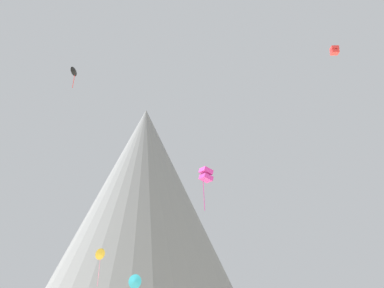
{
  "coord_description": "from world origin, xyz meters",
  "views": [
    {
      "loc": [
        -2.99,
        -33.69,
        3.36
      ],
      "look_at": [
        -1.18,
        31.09,
        25.09
      ],
      "focal_mm": 50.0,
      "sensor_mm": 36.0,
      "label": 1
    }
  ],
  "objects_px": {
    "kite_magenta_mid": "(206,175)",
    "kite_red_high": "(335,50)",
    "kite_gold_mid": "(101,255)",
    "kite_cyan_low": "(135,282)",
    "rock_massif": "(140,231)",
    "kite_black_high": "(75,71)"
  },
  "relations": [
    {
      "from": "kite_red_high",
      "to": "kite_magenta_mid",
      "type": "bearing_deg",
      "value": 67.35
    },
    {
      "from": "kite_gold_mid",
      "to": "kite_cyan_low",
      "type": "height_order",
      "value": "kite_gold_mid"
    },
    {
      "from": "kite_black_high",
      "to": "kite_red_high",
      "type": "xyz_separation_m",
      "value": [
        34.87,
        -16.65,
        -4.93
      ]
    },
    {
      "from": "rock_massif",
      "to": "kite_red_high",
      "type": "distance_m",
      "value": 81.08
    },
    {
      "from": "kite_magenta_mid",
      "to": "kite_gold_mid",
      "type": "xyz_separation_m",
      "value": [
        -16.13,
        26.48,
        -6.6
      ]
    },
    {
      "from": "rock_massif",
      "to": "kite_magenta_mid",
      "type": "relative_size",
      "value": 13.59
    },
    {
      "from": "kite_gold_mid",
      "to": "kite_magenta_mid",
      "type": "bearing_deg",
      "value": -103.93
    },
    {
      "from": "kite_black_high",
      "to": "kite_red_high",
      "type": "distance_m",
      "value": 38.95
    },
    {
      "from": "kite_magenta_mid",
      "to": "kite_red_high",
      "type": "bearing_deg",
      "value": 37.74
    },
    {
      "from": "kite_cyan_low",
      "to": "kite_magenta_mid",
      "type": "bearing_deg",
      "value": -44.15
    },
    {
      "from": "kite_red_high",
      "to": "rock_massif",
      "type": "bearing_deg",
      "value": 18.85
    },
    {
      "from": "rock_massif",
      "to": "kite_magenta_mid",
      "type": "height_order",
      "value": "rock_massif"
    },
    {
      "from": "rock_massif",
      "to": "kite_black_high",
      "type": "relative_size",
      "value": 20.5
    },
    {
      "from": "kite_gold_mid",
      "to": "kite_black_high",
      "type": "height_order",
      "value": "kite_black_high"
    },
    {
      "from": "kite_gold_mid",
      "to": "kite_black_high",
      "type": "bearing_deg",
      "value": -146.86
    },
    {
      "from": "kite_cyan_low",
      "to": "kite_black_high",
      "type": "height_order",
      "value": "kite_black_high"
    },
    {
      "from": "rock_massif",
      "to": "kite_magenta_mid",
      "type": "bearing_deg",
      "value": -79.71
    },
    {
      "from": "rock_massif",
      "to": "kite_black_high",
      "type": "distance_m",
      "value": 60.96
    },
    {
      "from": "kite_gold_mid",
      "to": "kite_red_high",
      "type": "bearing_deg",
      "value": -91.01
    },
    {
      "from": "kite_magenta_mid",
      "to": "kite_gold_mid",
      "type": "distance_m",
      "value": 31.7
    },
    {
      "from": "kite_magenta_mid",
      "to": "kite_cyan_low",
      "type": "bearing_deg",
      "value": 170.86
    },
    {
      "from": "kite_magenta_mid",
      "to": "kite_red_high",
      "type": "xyz_separation_m",
      "value": [
        15.5,
        -5.97,
        14.21
      ]
    }
  ]
}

